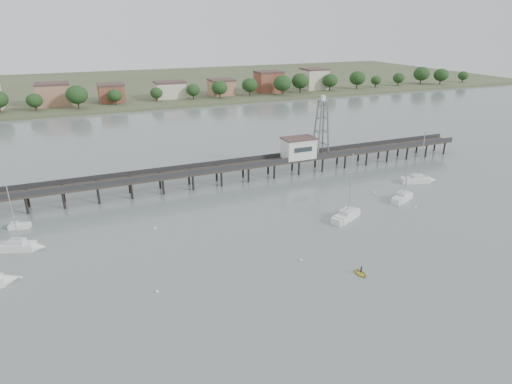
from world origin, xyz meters
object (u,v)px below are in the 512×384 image
(sailboat_d, at_px, (405,196))
(sailboat_e, at_px, (422,180))
(yellow_dinghy, at_px, (361,274))
(sailboat_b, at_px, (25,247))
(lattice_tower, at_px, (321,128))
(sailboat_c, at_px, (350,214))
(white_tender, at_px, (19,226))
(pier, at_px, (205,170))

(sailboat_d, xyz_separation_m, sailboat_e, (11.05, 6.91, -0.00))
(sailboat_e, bearing_deg, sailboat_d, -131.17)
(sailboat_e, xyz_separation_m, yellow_dinghy, (-38.30, -28.71, -0.64))
(sailboat_e, height_order, sailboat_b, sailboat_e)
(lattice_tower, distance_m, sailboat_c, 31.80)
(sailboat_b, relative_size, white_tender, 3.13)
(pier, relative_size, sailboat_e, 11.38)
(sailboat_c, distance_m, yellow_dinghy, 21.51)
(sailboat_e, xyz_separation_m, white_tender, (-88.84, 9.83, -0.19))
(sailboat_c, distance_m, white_tender, 64.43)
(sailboat_c, relative_size, white_tender, 3.54)
(white_tender, relative_size, yellow_dinghy, 1.60)
(sailboat_d, bearing_deg, sailboat_e, 7.97)
(pier, xyz_separation_m, sailboat_d, (38.47, -25.30, -3.15))
(yellow_dinghy, bearing_deg, sailboat_b, 147.20)
(pier, distance_m, sailboat_b, 41.97)
(lattice_tower, relative_size, sailboat_c, 1.09)
(white_tender, bearing_deg, sailboat_b, -68.33)
(sailboat_d, bearing_deg, sailboat_c, 166.83)
(pier, relative_size, sailboat_b, 11.91)
(white_tender, xyz_separation_m, yellow_dinghy, (50.55, -38.54, -0.45))
(sailboat_b, relative_size, yellow_dinghy, 4.99)
(sailboat_d, relative_size, sailboat_c, 0.88)
(sailboat_b, bearing_deg, white_tender, 119.33)
(sailboat_b, xyz_separation_m, white_tender, (-1.72, 9.80, -0.19))
(sailboat_d, xyz_separation_m, yellow_dinghy, (-27.25, -21.81, -0.65))
(sailboat_b, height_order, white_tender, sailboat_b)
(sailboat_e, bearing_deg, sailboat_c, -143.10)
(sailboat_d, distance_m, sailboat_b, 76.39)
(pier, xyz_separation_m, sailboat_e, (49.52, -18.39, -3.15))
(lattice_tower, relative_size, white_tender, 3.85)
(sailboat_b, bearing_deg, sailboat_d, 14.16)
(sailboat_b, bearing_deg, sailboat_c, 9.74)
(lattice_tower, height_order, sailboat_b, lattice_tower)
(sailboat_b, xyz_separation_m, yellow_dinghy, (48.83, -28.74, -0.65))
(yellow_dinghy, bearing_deg, lattice_tower, 64.39)
(pier, relative_size, yellow_dinghy, 59.46)
(pier, bearing_deg, sailboat_d, -33.33)
(pier, distance_m, yellow_dinghy, 48.57)
(pier, distance_m, lattice_tower, 32.34)
(pier, xyz_separation_m, yellow_dinghy, (11.22, -47.10, -3.79))
(sailboat_b, distance_m, yellow_dinghy, 56.66)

